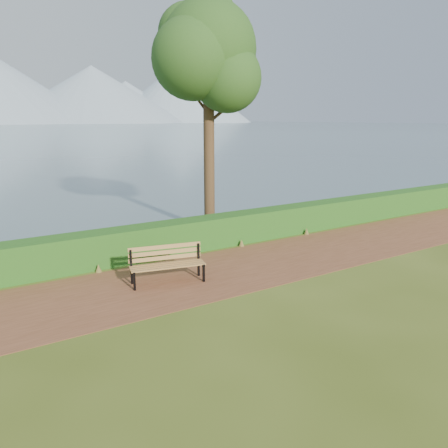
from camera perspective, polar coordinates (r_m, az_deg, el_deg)
ground at (r=12.17m, az=1.47°, el=-6.40°), size 140.00×140.00×0.00m
path at (r=12.41m, az=0.70°, el=-5.98°), size 40.00×3.40×0.01m
hedge at (r=14.16m, az=-4.32°, el=-1.42°), size 32.00×0.85×1.00m
bench at (r=11.46m, az=-7.49°, el=-4.88°), size 1.99×0.96×0.96m
tree at (r=16.18m, az=-2.07°, el=21.18°), size 4.27×3.51×8.47m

